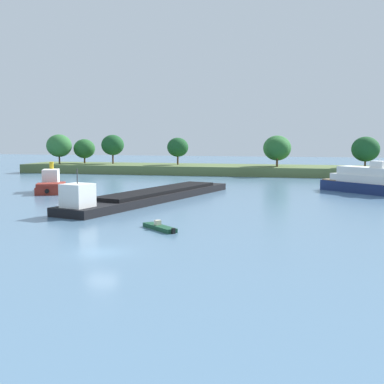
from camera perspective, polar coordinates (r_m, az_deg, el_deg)
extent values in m
plane|color=slate|center=(43.06, -9.93, -6.63)|extent=(400.00, 400.00, 0.00)
cube|color=#566B3D|center=(129.64, 2.11, 2.51)|extent=(97.88, 15.49, 2.16)
cylinder|color=#513823|center=(140.49, -14.49, 3.49)|extent=(0.44, 0.44, 2.14)
ellipsoid|color=#2D6B33|center=(140.37, -14.53, 5.00)|extent=(6.59, 6.59, 5.93)
cylinder|color=#513823|center=(141.46, -11.83, 3.47)|extent=(0.44, 0.44, 1.65)
ellipsoid|color=#235B28|center=(141.35, -11.86, 4.73)|extent=(5.70, 5.70, 5.13)
cylinder|color=#513823|center=(137.98, -8.77, 3.65)|extent=(0.44, 0.44, 2.56)
ellipsoid|color=#194C23|center=(137.87, -8.80, 5.18)|extent=(5.96, 5.96, 5.36)
cylinder|color=#513823|center=(131.55, -1.59, 3.55)|extent=(0.44, 0.44, 2.31)
ellipsoid|color=#194C23|center=(131.43, -1.59, 4.99)|extent=(5.41, 5.41, 4.87)
cylinder|color=#513823|center=(127.11, 9.40, 3.23)|extent=(0.44, 0.44, 1.70)
ellipsoid|color=#2D6B33|center=(126.97, 9.43, 4.83)|extent=(6.76, 6.76, 6.08)
cylinder|color=#513823|center=(124.23, 9.43, 3.28)|extent=(0.44, 0.44, 2.21)
ellipsoid|color=#235B28|center=(124.10, 9.46, 4.82)|extent=(5.57, 5.57, 5.01)
cylinder|color=#513823|center=(126.46, 18.65, 2.98)|extent=(0.44, 0.44, 1.72)
ellipsoid|color=#194C23|center=(126.33, 18.70, 4.53)|extent=(6.45, 6.45, 5.81)
cube|color=navy|center=(90.82, 18.93, 0.44)|extent=(15.44, 14.61, 1.73)
cube|color=white|center=(90.69, 18.96, 1.39)|extent=(12.26, 11.63, 1.30)
cube|color=white|center=(90.36, 19.20, 2.20)|extent=(10.65, 10.10, 1.30)
cube|color=white|center=(89.30, 20.10, 2.89)|extent=(3.14, 3.11, 1.10)
cube|color=#937551|center=(94.84, 15.69, 1.35)|extent=(4.96, 5.03, 0.16)
cylinder|color=silver|center=(89.24, 20.13, 3.69)|extent=(0.10, 0.10, 1.40)
cube|color=black|center=(76.18, -4.17, -0.54)|extent=(15.46, 38.44, 1.08)
cube|color=black|center=(77.35, -3.58, 0.16)|extent=(11.63, 27.13, 0.50)
cube|color=white|center=(62.42, -12.58, -0.38)|extent=(3.80, 3.89, 2.80)
cylinder|color=#333338|center=(62.20, -12.63, 1.73)|extent=(0.12, 0.12, 1.80)
cube|color=black|center=(92.45, 2.08, 0.71)|extent=(4.27, 1.97, 0.97)
cube|color=#19472D|center=(52.61, -3.62, -3.96)|extent=(4.51, 4.34, 0.42)
cube|color=beige|center=(52.85, -3.83, -3.40)|extent=(0.77, 0.77, 0.50)
cube|color=black|center=(50.32, -2.08, -4.34)|extent=(0.42, 0.42, 0.56)
cube|color=maroon|center=(91.23, -15.37, 0.42)|extent=(8.15, 12.50, 1.22)
cube|color=maroon|center=(87.03, -15.67, 0.74)|extent=(4.54, 4.42, 0.60)
cube|color=white|center=(91.36, -15.38, 1.63)|extent=(3.95, 4.82, 2.60)
cylinder|color=gold|center=(92.71, -15.32, 2.87)|extent=(0.70, 0.70, 1.20)
cylinder|color=black|center=(85.24, -15.80, 0.09)|extent=(0.76, 0.54, 0.70)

